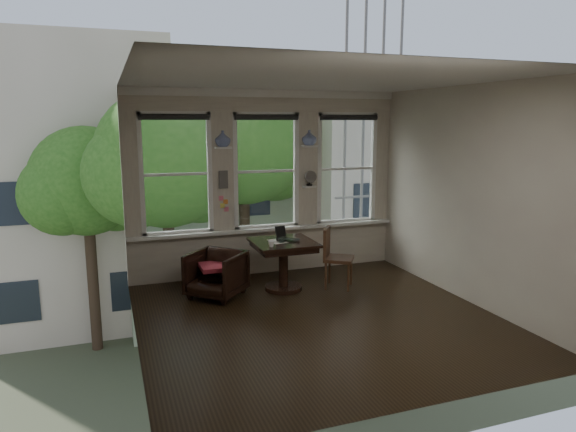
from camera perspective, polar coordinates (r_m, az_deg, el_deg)
name	(u,v)px	position (r m, az deg, el deg)	size (l,w,h in m)	color
ground	(318,318)	(6.76, 3.37, -11.28)	(4.50, 4.50, 0.00)	black
ceiling	(321,79)	(6.30, 3.67, 14.98)	(4.50, 4.50, 0.00)	silver
wall_back	(266,183)	(8.45, -2.48, 3.64)	(4.50, 4.50, 0.00)	beige
wall_front	(426,244)	(4.42, 15.04, -3.00)	(4.50, 4.50, 0.00)	beige
wall_left	(130,215)	(5.86, -17.16, 0.16)	(4.50, 4.50, 0.00)	beige
wall_right	(469,195)	(7.52, 19.49, 2.21)	(4.50, 4.50, 0.00)	beige
window_left	(176,174)	(8.13, -12.34, 4.55)	(1.10, 0.12, 1.90)	white
window_center	(266,171)	(8.43, -2.50, 4.99)	(1.10, 0.12, 1.90)	white
window_right	(346,169)	(8.97, 6.43, 5.26)	(1.10, 0.12, 1.90)	white
shelf_left	(223,148)	(8.12, -7.24, 7.54)	(0.26, 0.16, 0.03)	white
shelf_right	(309,146)	(8.55, 2.37, 7.75)	(0.26, 0.16, 0.03)	white
intercom	(223,179)	(8.19, -7.21, 4.05)	(0.14, 0.06, 0.28)	#59544F
sticky_notes	(224,201)	(8.24, -7.16, 1.64)	(0.16, 0.01, 0.24)	pink
desk_fan	(309,181)	(8.58, 2.39, 3.94)	(0.20, 0.20, 0.24)	#59544F
vase_left	(223,139)	(8.12, -7.26, 8.52)	(0.24, 0.24, 0.25)	silver
vase_right	(309,138)	(8.55, 2.38, 8.69)	(0.24, 0.24, 0.25)	silver
table	(283,265)	(7.73, -0.51, -5.52)	(0.90, 0.90, 0.75)	black
armchair_left	(216,274)	(7.50, -7.98, -6.43)	(0.71, 0.74, 0.67)	black
cushion_red	(216,267)	(7.47, -8.00, -5.58)	(0.45, 0.45, 0.06)	maroon
side_chair_right	(339,258)	(7.85, 5.67, -4.68)	(0.42, 0.42, 0.92)	#422417
laptop	(287,241)	(7.60, -0.08, -2.75)	(0.35, 0.23, 0.03)	black
mug	(271,244)	(7.28, -1.86, -3.11)	(0.09, 0.09, 0.09)	white
drinking_glass	(282,240)	(7.53, -0.69, -2.63)	(0.12, 0.12, 0.09)	white
tablet	(281,233)	(7.65, -0.81, -1.94)	(0.16, 0.02, 0.22)	black
papers	(278,241)	(7.62, -1.15, -2.82)	(0.22, 0.30, 0.00)	silver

